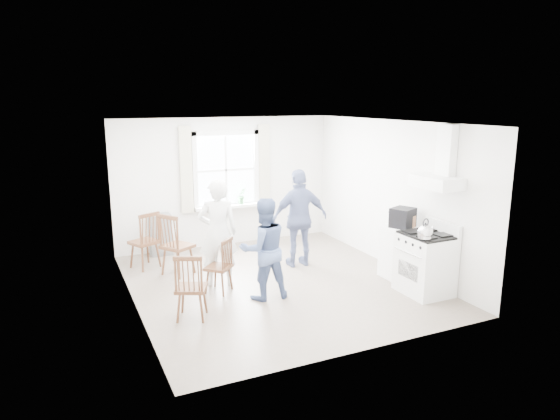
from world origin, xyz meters
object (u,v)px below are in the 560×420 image
object	(u,v)px
person_left	(218,233)
windsor_chair_a	(148,234)
stereo_stack	(403,218)
low_cabinet	(400,252)
windsor_chair_c	(224,260)
gas_stove	(425,263)
windsor_chair_b	(190,281)
person_mid	(264,249)
person_right	(300,218)

from	to	relation	value
person_left	windsor_chair_a	bearing A→B (deg)	-38.49
stereo_stack	windsor_chair_a	distance (m)	4.38
low_cabinet	stereo_stack	xyz separation A→B (m)	(-0.03, -0.06, 0.61)
stereo_stack	windsor_chair_c	world-z (taller)	stereo_stack
gas_stove	windsor_chair_b	xyz separation A→B (m)	(-3.56, 0.52, 0.09)
gas_stove	person_left	bearing A→B (deg)	148.70
gas_stove	windsor_chair_c	distance (m)	3.10
windsor_chair_b	windsor_chair_c	xyz separation A→B (m)	(0.74, 0.79, -0.04)
person_left	gas_stove	bearing A→B (deg)	164.26
person_mid	person_right	xyz separation A→B (m)	(1.17, 1.13, 0.11)
windsor_chair_a	windsor_chair_b	world-z (taller)	windsor_chair_a
low_cabinet	person_mid	xyz separation A→B (m)	(-2.40, 0.15, 0.32)
windsor_chair_b	stereo_stack	bearing A→B (deg)	2.05
gas_stove	person_right	xyz separation A→B (m)	(-1.16, 1.99, 0.39)
low_cabinet	windsor_chair_b	distance (m)	3.63
person_left	person_mid	size ratio (longest dim) A/B	1.12
person_mid	person_right	world-z (taller)	person_right
person_mid	person_right	distance (m)	1.63
windsor_chair_a	person_right	distance (m)	2.69
windsor_chair_a	person_right	xyz separation A→B (m)	(2.51, -0.94, 0.25)
low_cabinet	person_right	bearing A→B (deg)	133.79
windsor_chair_c	person_right	bearing A→B (deg)	22.38
low_cabinet	person_left	bearing A→B (deg)	160.85
gas_stove	windsor_chair_c	world-z (taller)	gas_stove
low_cabinet	windsor_chair_b	size ratio (longest dim) A/B	0.95
stereo_stack	person_right	bearing A→B (deg)	131.82
stereo_stack	windsor_chair_c	bearing A→B (deg)	166.92
low_cabinet	windsor_chair_a	size ratio (longest dim) A/B	0.87
person_left	person_mid	xyz separation A→B (m)	(0.44, -0.83, -0.09)
windsor_chair_a	person_left	bearing A→B (deg)	-54.05
person_left	person_mid	distance (m)	0.95
stereo_stack	windsor_chair_b	bearing A→B (deg)	-177.95
low_cabinet	person_mid	size ratio (longest dim) A/B	0.58
windsor_chair_a	gas_stove	bearing A→B (deg)	-38.54
windsor_chair_a	stereo_stack	bearing A→B (deg)	-31.59
windsor_chair_b	person_mid	distance (m)	1.28
low_cabinet	stereo_stack	distance (m)	0.61
windsor_chair_c	person_mid	bearing A→B (deg)	-43.33
stereo_stack	person_mid	xyz separation A→B (m)	(-2.37, 0.21, -0.29)
windsor_chair_a	person_mid	distance (m)	2.47
windsor_chair_b	person_right	bearing A→B (deg)	31.59
low_cabinet	windsor_chair_b	world-z (taller)	windsor_chair_b
windsor_chair_c	windsor_chair_b	bearing A→B (deg)	-133.12
gas_stove	low_cabinet	world-z (taller)	gas_stove
person_right	low_cabinet	bearing A→B (deg)	139.05
windsor_chair_b	windsor_chair_c	distance (m)	1.08
person_mid	windsor_chair_b	bearing A→B (deg)	18.16
gas_stove	windsor_chair_c	bearing A→B (deg)	155.10
windsor_chair_a	windsor_chair_c	size ratio (longest dim) A/B	1.18
stereo_stack	windsor_chair_a	world-z (taller)	stereo_stack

